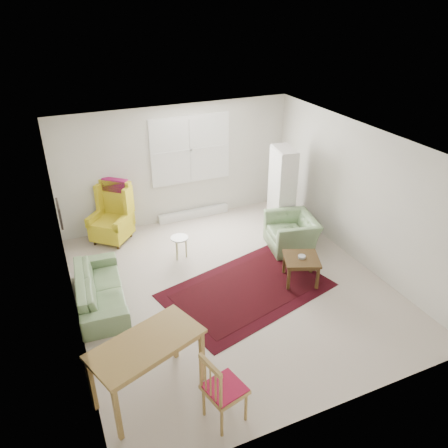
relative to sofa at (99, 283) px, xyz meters
name	(u,v)px	position (x,y,z in m)	size (l,w,h in m)	color
room	(227,215)	(2.12, -0.23, 0.89)	(5.04, 5.54, 2.51)	#BFB1A3
rug	(247,290)	(2.29, -0.67, -0.35)	(2.68, 1.72, 0.03)	black
sofa	(99,283)	(0.00, 0.00, 0.00)	(1.80, 0.70, 0.73)	#69875A
armchair	(292,230)	(3.71, 0.27, 0.02)	(0.98, 0.86, 0.77)	#69875A
wingback_chair	(110,214)	(0.55, 1.91, 0.25)	(0.70, 0.74, 1.22)	gold
coffee_table	(301,269)	(3.25, -0.78, -0.13)	(0.58, 0.58, 0.47)	#422C14
stool	(180,247)	(1.60, 0.77, -0.14)	(0.33, 0.33, 0.44)	white
cabinet	(282,189)	(3.96, 1.12, 0.50)	(0.36, 0.69, 1.73)	silver
desk	(149,369)	(0.25, -2.10, 0.06)	(1.33, 0.67, 0.84)	#AB8645
desk_chair	(225,387)	(0.95, -2.79, 0.13)	(0.43, 0.43, 0.98)	#AB8645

